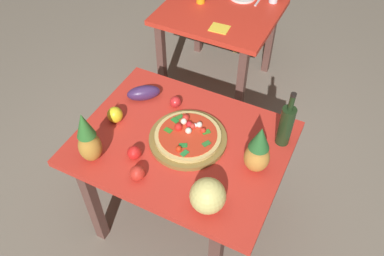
{
  "coord_description": "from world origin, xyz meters",
  "views": [
    {
      "loc": [
        0.67,
        -1.23,
        2.35
      ],
      "look_at": [
        0.03,
        0.07,
        0.77
      ],
      "focal_mm": 36.64,
      "sensor_mm": 36.0,
      "label": 1
    }
  ],
  "objects_px": {
    "pizza_board": "(188,139)",
    "eggplant": "(144,93)",
    "tomato_by_bottle": "(137,173)",
    "bell_pepper": "(115,115)",
    "pineapple_right": "(88,140)",
    "pineapple_left": "(258,151)",
    "melon": "(208,196)",
    "tomato_near_board": "(134,153)",
    "background_table": "(219,22)",
    "wine_bottle": "(286,125)",
    "napkin_folded": "(219,28)",
    "pizza": "(188,135)",
    "knife_utensil": "(259,1)",
    "tomato_beside_pepper": "(175,102)",
    "display_table": "(182,152)"
  },
  "relations": [
    {
      "from": "pizza",
      "to": "wine_bottle",
      "type": "distance_m",
      "value": 0.52
    },
    {
      "from": "melon",
      "to": "pizza",
      "type": "bearing_deg",
      "value": 129.2
    },
    {
      "from": "napkin_folded",
      "to": "pineapple_left",
      "type": "bearing_deg",
      "value": -58.13
    },
    {
      "from": "pineapple_right",
      "to": "bell_pepper",
      "type": "height_order",
      "value": "pineapple_right"
    },
    {
      "from": "melon",
      "to": "pineapple_left",
      "type": "bearing_deg",
      "value": 68.64
    },
    {
      "from": "display_table",
      "to": "melon",
      "type": "bearing_deg",
      "value": -46.22
    },
    {
      "from": "melon",
      "to": "eggplant",
      "type": "relative_size",
      "value": 0.86
    },
    {
      "from": "melon",
      "to": "napkin_folded",
      "type": "xyz_separation_m",
      "value": [
        -0.55,
        1.41,
        -0.08
      ]
    },
    {
      "from": "tomato_near_board",
      "to": "background_table",
      "type": "bearing_deg",
      "value": 97.02
    },
    {
      "from": "pineapple_left",
      "to": "knife_utensil",
      "type": "xyz_separation_m",
      "value": [
        -0.55,
        1.6,
        -0.13
      ]
    },
    {
      "from": "pizza_board",
      "to": "tomato_by_bottle",
      "type": "distance_m",
      "value": 0.36
    },
    {
      "from": "wine_bottle",
      "to": "eggplant",
      "type": "xyz_separation_m",
      "value": [
        -0.85,
        -0.04,
        -0.09
      ]
    },
    {
      "from": "pineapple_left",
      "to": "tomato_near_board",
      "type": "relative_size",
      "value": 3.95
    },
    {
      "from": "pineapple_left",
      "to": "pineapple_right",
      "type": "distance_m",
      "value": 0.85
    },
    {
      "from": "pizza",
      "to": "eggplant",
      "type": "relative_size",
      "value": 1.81
    },
    {
      "from": "tomato_near_board",
      "to": "knife_utensil",
      "type": "bearing_deg",
      "value": 88.85
    },
    {
      "from": "background_table",
      "to": "wine_bottle",
      "type": "distance_m",
      "value": 1.42
    },
    {
      "from": "melon",
      "to": "bell_pepper",
      "type": "distance_m",
      "value": 0.76
    },
    {
      "from": "background_table",
      "to": "bell_pepper",
      "type": "relative_size",
      "value": 9.24
    },
    {
      "from": "tomato_beside_pepper",
      "to": "tomato_near_board",
      "type": "xyz_separation_m",
      "value": [
        -0.01,
        -0.44,
        0.0
      ]
    },
    {
      "from": "pineapple_right",
      "to": "tomato_by_bottle",
      "type": "height_order",
      "value": "pineapple_right"
    },
    {
      "from": "pineapple_left",
      "to": "tomato_beside_pepper",
      "type": "height_order",
      "value": "pineapple_left"
    },
    {
      "from": "wine_bottle",
      "to": "melon",
      "type": "height_order",
      "value": "wine_bottle"
    },
    {
      "from": "pizza_board",
      "to": "melon",
      "type": "relative_size",
      "value": 2.48
    },
    {
      "from": "background_table",
      "to": "melon",
      "type": "distance_m",
      "value": 1.79
    },
    {
      "from": "bell_pepper",
      "to": "tomato_near_board",
      "type": "relative_size",
      "value": 1.3
    },
    {
      "from": "tomato_beside_pepper",
      "to": "tomato_by_bottle",
      "type": "bearing_deg",
      "value": -82.0
    },
    {
      "from": "bell_pepper",
      "to": "eggplant",
      "type": "xyz_separation_m",
      "value": [
        0.05,
        0.23,
        0.0
      ]
    },
    {
      "from": "melon",
      "to": "knife_utensil",
      "type": "height_order",
      "value": "melon"
    },
    {
      "from": "pineapple_right",
      "to": "tomato_near_board",
      "type": "relative_size",
      "value": 4.33
    },
    {
      "from": "pineapple_left",
      "to": "wine_bottle",
      "type": "bearing_deg",
      "value": 73.18
    },
    {
      "from": "pizza",
      "to": "pineapple_right",
      "type": "bearing_deg",
      "value": -139.2
    },
    {
      "from": "pizza_board",
      "to": "eggplant",
      "type": "distance_m",
      "value": 0.43
    },
    {
      "from": "background_table",
      "to": "tomato_by_bottle",
      "type": "bearing_deg",
      "value": -80.54
    },
    {
      "from": "pineapple_left",
      "to": "tomato_near_board",
      "type": "height_order",
      "value": "pineapple_left"
    },
    {
      "from": "pizza_board",
      "to": "wine_bottle",
      "type": "relative_size",
      "value": 1.22
    },
    {
      "from": "pineapple_right",
      "to": "pineapple_left",
      "type": "bearing_deg",
      "value": 22.1
    },
    {
      "from": "eggplant",
      "to": "napkin_folded",
      "type": "height_order",
      "value": "eggplant"
    },
    {
      "from": "melon",
      "to": "wine_bottle",
      "type": "bearing_deg",
      "value": 70.53
    },
    {
      "from": "pizza",
      "to": "tomato_by_bottle",
      "type": "height_order",
      "value": "pizza"
    },
    {
      "from": "pineapple_right",
      "to": "napkin_folded",
      "type": "relative_size",
      "value": 2.32
    },
    {
      "from": "pizza",
      "to": "eggplant",
      "type": "xyz_separation_m",
      "value": [
        -0.39,
        0.18,
        0.0
      ]
    },
    {
      "from": "tomato_by_bottle",
      "to": "bell_pepper",
      "type": "bearing_deg",
      "value": 138.6
    },
    {
      "from": "wine_bottle",
      "to": "napkin_folded",
      "type": "bearing_deg",
      "value": 131.1
    },
    {
      "from": "pizza_board",
      "to": "tomato_by_bottle",
      "type": "bearing_deg",
      "value": -108.3
    },
    {
      "from": "pizza",
      "to": "tomato_near_board",
      "type": "bearing_deg",
      "value": -129.54
    },
    {
      "from": "pizza",
      "to": "knife_utensil",
      "type": "distance_m",
      "value": 1.59
    },
    {
      "from": "bell_pepper",
      "to": "pizza",
      "type": "bearing_deg",
      "value": 6.91
    },
    {
      "from": "display_table",
      "to": "pizza",
      "type": "xyz_separation_m",
      "value": [
        0.02,
        0.02,
        0.13
      ]
    },
    {
      "from": "pizza",
      "to": "napkin_folded",
      "type": "xyz_separation_m",
      "value": [
        -0.28,
        1.07,
        -0.04
      ]
    }
  ]
}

